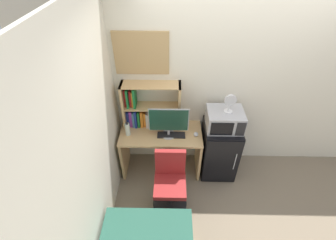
{
  "coord_description": "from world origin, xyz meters",
  "views": [
    {
      "loc": [
        -0.83,
        -2.76,
        2.98
      ],
      "look_at": [
        -0.88,
        -0.3,
        0.99
      ],
      "focal_mm": 25.59,
      "sensor_mm": 36.0,
      "label": 1
    }
  ],
  "objects_px": {
    "desk_chair": "(170,184)",
    "monitor": "(169,121)",
    "desk_fan": "(230,102)",
    "hutch_bookshelf": "(143,107)",
    "microwave": "(225,120)",
    "computer_mouse": "(196,134)",
    "water_bottle": "(128,129)",
    "wall_corkboard": "(141,54)",
    "mini_fridge": "(219,149)",
    "keyboard": "(171,135)"
  },
  "relations": [
    {
      "from": "desk_chair",
      "to": "monitor",
      "type": "bearing_deg",
      "value": 92.94
    },
    {
      "from": "monitor",
      "to": "desk_fan",
      "type": "bearing_deg",
      "value": 2.58
    },
    {
      "from": "desk_fan",
      "to": "desk_chair",
      "type": "xyz_separation_m",
      "value": [
        -0.74,
        -0.59,
        -0.89
      ]
    },
    {
      "from": "hutch_bookshelf",
      "to": "microwave",
      "type": "height_order",
      "value": "hutch_bookshelf"
    },
    {
      "from": "computer_mouse",
      "to": "water_bottle",
      "type": "height_order",
      "value": "water_bottle"
    },
    {
      "from": "microwave",
      "to": "hutch_bookshelf",
      "type": "bearing_deg",
      "value": 170.76
    },
    {
      "from": "water_bottle",
      "to": "microwave",
      "type": "distance_m",
      "value": 1.31
    },
    {
      "from": "hutch_bookshelf",
      "to": "wall_corkboard",
      "type": "relative_size",
      "value": 1.17
    },
    {
      "from": "desk_fan",
      "to": "monitor",
      "type": "bearing_deg",
      "value": -177.42
    },
    {
      "from": "monitor",
      "to": "desk_chair",
      "type": "bearing_deg",
      "value": -87.06
    },
    {
      "from": "mini_fridge",
      "to": "computer_mouse",
      "type": "bearing_deg",
      "value": -174.61
    },
    {
      "from": "hutch_bookshelf",
      "to": "wall_corkboard",
      "type": "bearing_deg",
      "value": 78.42
    },
    {
      "from": "hutch_bookshelf",
      "to": "computer_mouse",
      "type": "height_order",
      "value": "hutch_bookshelf"
    },
    {
      "from": "microwave",
      "to": "desk_fan",
      "type": "xyz_separation_m",
      "value": [
        0.02,
        -0.01,
        0.28
      ]
    },
    {
      "from": "desk_fan",
      "to": "desk_chair",
      "type": "distance_m",
      "value": 1.29
    },
    {
      "from": "water_bottle",
      "to": "desk_fan",
      "type": "distance_m",
      "value": 1.39
    },
    {
      "from": "water_bottle",
      "to": "desk_fan",
      "type": "relative_size",
      "value": 0.81
    },
    {
      "from": "water_bottle",
      "to": "desk_chair",
      "type": "bearing_deg",
      "value": -43.31
    },
    {
      "from": "water_bottle",
      "to": "hutch_bookshelf",
      "type": "bearing_deg",
      "value": 47.2
    },
    {
      "from": "microwave",
      "to": "desk_chair",
      "type": "xyz_separation_m",
      "value": [
        -0.71,
        -0.59,
        -0.61
      ]
    },
    {
      "from": "monitor",
      "to": "wall_corkboard",
      "type": "distance_m",
      "value": 0.92
    },
    {
      "from": "monitor",
      "to": "wall_corkboard",
      "type": "xyz_separation_m",
      "value": [
        -0.34,
        0.31,
        0.8
      ]
    },
    {
      "from": "hutch_bookshelf",
      "to": "desk_fan",
      "type": "distance_m",
      "value": 1.16
    },
    {
      "from": "computer_mouse",
      "to": "microwave",
      "type": "relative_size",
      "value": 0.18
    },
    {
      "from": "keyboard",
      "to": "mini_fridge",
      "type": "bearing_deg",
      "value": 3.96
    },
    {
      "from": "monitor",
      "to": "computer_mouse",
      "type": "height_order",
      "value": "monitor"
    },
    {
      "from": "hutch_bookshelf",
      "to": "mini_fridge",
      "type": "distance_m",
      "value": 1.27
    },
    {
      "from": "water_bottle",
      "to": "desk_chair",
      "type": "height_order",
      "value": "water_bottle"
    },
    {
      "from": "keyboard",
      "to": "computer_mouse",
      "type": "relative_size",
      "value": 4.46
    },
    {
      "from": "computer_mouse",
      "to": "microwave",
      "type": "distance_m",
      "value": 0.43
    },
    {
      "from": "mini_fridge",
      "to": "desk_fan",
      "type": "height_order",
      "value": "desk_fan"
    },
    {
      "from": "water_bottle",
      "to": "mini_fridge",
      "type": "xyz_separation_m",
      "value": [
        1.3,
        0.04,
        -0.41
      ]
    },
    {
      "from": "monitor",
      "to": "computer_mouse",
      "type": "relative_size",
      "value": 6.24
    },
    {
      "from": "desk_fan",
      "to": "computer_mouse",
      "type": "bearing_deg",
      "value": -175.28
    },
    {
      "from": "computer_mouse",
      "to": "monitor",
      "type": "bearing_deg",
      "value": -179.64
    },
    {
      "from": "hutch_bookshelf",
      "to": "monitor",
      "type": "xyz_separation_m",
      "value": [
        0.36,
        -0.22,
        -0.07
      ]
    },
    {
      "from": "keyboard",
      "to": "wall_corkboard",
      "type": "bearing_deg",
      "value": 139.22
    },
    {
      "from": "keyboard",
      "to": "microwave",
      "type": "xyz_separation_m",
      "value": [
        0.7,
        0.05,
        0.24
      ]
    },
    {
      "from": "water_bottle",
      "to": "mini_fridge",
      "type": "distance_m",
      "value": 1.36
    },
    {
      "from": "microwave",
      "to": "wall_corkboard",
      "type": "distance_m",
      "value": 1.36
    },
    {
      "from": "computer_mouse",
      "to": "desk_chair",
      "type": "relative_size",
      "value": 0.1
    },
    {
      "from": "microwave",
      "to": "desk_chair",
      "type": "distance_m",
      "value": 1.11
    },
    {
      "from": "monitor",
      "to": "desk_chair",
      "type": "relative_size",
      "value": 0.61
    },
    {
      "from": "desk_fan",
      "to": "wall_corkboard",
      "type": "distance_m",
      "value": 1.24
    },
    {
      "from": "water_bottle",
      "to": "monitor",
      "type": "bearing_deg",
      "value": 0.13
    },
    {
      "from": "monitor",
      "to": "water_bottle",
      "type": "relative_size",
      "value": 2.51
    },
    {
      "from": "hutch_bookshelf",
      "to": "wall_corkboard",
      "type": "distance_m",
      "value": 0.74
    },
    {
      "from": "hutch_bookshelf",
      "to": "keyboard",
      "type": "distance_m",
      "value": 0.54
    },
    {
      "from": "computer_mouse",
      "to": "desk_fan",
      "type": "height_order",
      "value": "desk_fan"
    },
    {
      "from": "water_bottle",
      "to": "desk_chair",
      "type": "relative_size",
      "value": 0.24
    }
  ]
}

